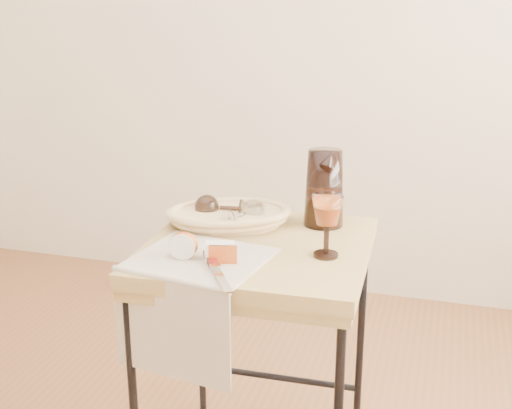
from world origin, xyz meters
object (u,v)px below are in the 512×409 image
(tea_towel, at_px, (200,259))
(pitcher, at_px, (324,188))
(bread_basket, at_px, (229,218))
(goblet_lying_b, at_px, (243,214))
(table_knife, at_px, (216,269))
(wine_goblet, at_px, (327,226))
(apple_half, at_px, (184,244))
(side_table, at_px, (258,365))
(goblet_lying_a, at_px, (221,208))

(tea_towel, height_order, pitcher, pitcher)
(tea_towel, relative_size, bread_basket, 1.00)
(goblet_lying_b, height_order, table_knife, goblet_lying_b)
(bread_basket, relative_size, goblet_lying_b, 2.89)
(wine_goblet, distance_m, table_knife, 0.32)
(table_knife, bearing_deg, tea_towel, -169.02)
(pitcher, height_order, apple_half, pitcher)
(wine_goblet, bearing_deg, tea_towel, -159.65)
(tea_towel, distance_m, wine_goblet, 0.34)
(bread_basket, xyz_separation_m, goblet_lying_b, (0.05, -0.02, 0.02))
(goblet_lying_b, xyz_separation_m, wine_goblet, (0.27, -0.14, 0.04))
(pitcher, height_order, wine_goblet, pitcher)
(bread_basket, bearing_deg, tea_towel, -110.80)
(wine_goblet, height_order, table_knife, wine_goblet)
(side_table, height_order, wine_goblet, wine_goblet)
(side_table, distance_m, bread_basket, 0.45)
(bread_basket, bearing_deg, table_knife, -99.66)
(apple_half, bearing_deg, bread_basket, 77.78)
(pitcher, distance_m, table_knife, 0.49)
(bread_basket, xyz_separation_m, table_knife, (0.08, -0.35, -0.01))
(tea_towel, distance_m, goblet_lying_b, 0.26)
(side_table, xyz_separation_m, bread_basket, (-0.12, 0.12, 0.41))
(pitcher, bearing_deg, side_table, -100.72)
(side_table, bearing_deg, tea_towel, -125.69)
(goblet_lying_a, xyz_separation_m, pitcher, (0.30, 0.07, 0.07))
(goblet_lying_a, xyz_separation_m, goblet_lying_b, (0.08, -0.03, -0.00))
(goblet_lying_a, bearing_deg, wine_goblet, 146.23)
(goblet_lying_b, distance_m, table_knife, 0.34)
(bread_basket, bearing_deg, pitcher, -4.72)
(tea_towel, xyz_separation_m, bread_basket, (-0.01, 0.27, 0.02))
(table_knife, bearing_deg, goblet_lying_b, 154.08)
(wine_goblet, bearing_deg, goblet_lying_b, 153.03)
(goblet_lying_b, bearing_deg, table_knife, -147.86)
(bread_basket, distance_m, goblet_lying_a, 0.04)
(bread_basket, xyz_separation_m, wine_goblet, (0.32, -0.16, 0.06))
(tea_towel, distance_m, table_knife, 0.11)
(table_knife, bearing_deg, pitcher, 125.49)
(goblet_lying_a, height_order, apple_half, goblet_lying_a)
(pitcher, bearing_deg, table_knife, -88.40)
(wine_goblet, bearing_deg, pitcher, 102.55)
(wine_goblet, xyz_separation_m, apple_half, (-0.35, -0.12, -0.04))
(side_table, distance_m, goblet_lying_b, 0.45)
(tea_towel, distance_m, pitcher, 0.46)
(goblet_lying_b, xyz_separation_m, apple_half, (-0.08, -0.26, -0.01))
(side_table, relative_size, pitcher, 2.88)
(goblet_lying_b, relative_size, wine_goblet, 0.67)
(goblet_lying_b, relative_size, pitcher, 0.43)
(side_table, relative_size, tea_towel, 2.33)
(side_table, bearing_deg, table_knife, -99.41)
(side_table, height_order, bread_basket, bread_basket)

